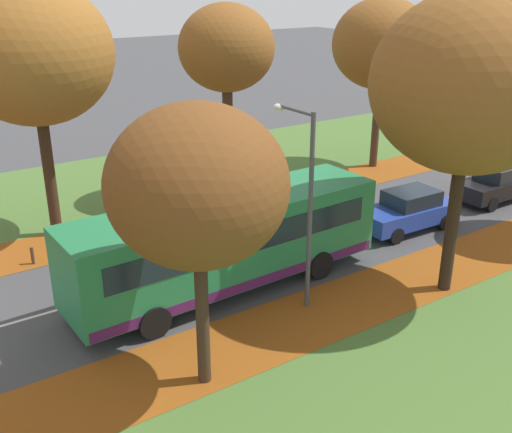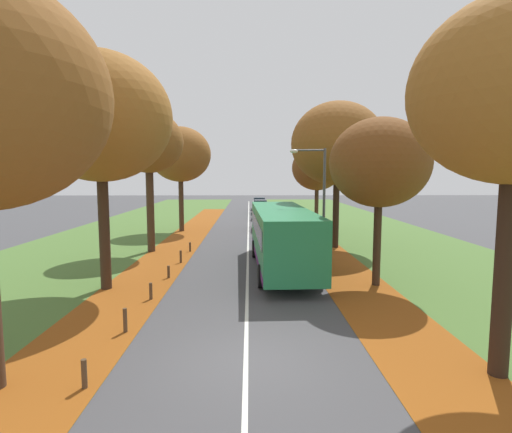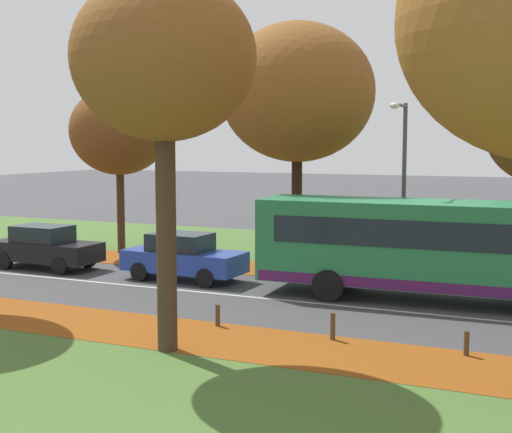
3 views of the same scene
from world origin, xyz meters
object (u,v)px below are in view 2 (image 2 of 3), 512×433
tree_right_far (317,168)px  bollard_third (151,291)px  bus (282,235)px  tree_right_mid (337,144)px  bollard_fourth (169,272)px  bollard_fifth (181,257)px  car_green_fourth_in_line (260,207)px  bollard_second (125,320)px  car_blue_lead (270,229)px  tree_right_near (380,163)px  tree_left_mid (149,143)px  tree_left_far (180,155)px  bollard_nearest (84,374)px  car_silver_third_in_line (262,211)px  car_white_trailing (259,203)px  car_black_following (265,220)px  tree_left_near (100,118)px  bollard_sixth (190,247)px  streetlamp_right (318,192)px

tree_right_far → bollard_third: 21.38m
tree_right_far → bus: size_ratio=0.68×
tree_right_mid → bollard_fourth: size_ratio=16.21×
bollard_fifth → car_green_fourth_in_line: car_green_fourth_in_line is taller
bollard_second → bus: size_ratio=0.07×
bollard_fourth → car_green_fourth_in_line: car_green_fourth_in_line is taller
car_blue_lead → bollard_third: bearing=-111.1°
car_green_fourth_in_line → bollard_fifth: bearing=-100.5°
bollard_second → tree_right_near: bearing=28.7°
tree_right_mid → bollard_fifth: tree_right_mid is taller
bus → car_green_fourth_in_line: 28.25m
bollard_fourth → car_green_fourth_in_line: size_ratio=0.13×
tree_left_mid → bollard_third: size_ratio=13.20×
tree_right_near → tree_right_far: (0.28, 16.80, 0.07)m
bollard_fourth → tree_left_far: bearing=97.4°
tree_right_near → bollard_nearest: (-8.95, -8.05, -4.79)m
bollard_fourth → bollard_fifth: bollard_fifth is taller
tree_right_mid → car_blue_lead: (-4.08, 2.62, -5.75)m
car_silver_third_in_line → car_white_trailing: bearing=89.9°
car_black_following → tree_left_mid: bearing=-127.0°
tree_right_mid → car_black_following: bearing=116.4°
tree_right_far → bollard_second: size_ratio=9.67×
tree_left_near → car_black_following: bearing=67.8°
tree_right_far → car_silver_third_in_line: size_ratio=1.66×
tree_left_far → bus: 15.85m
bus → car_silver_third_in_line: bus is taller
bollard_nearest → car_blue_lead: (5.03, 19.42, 0.48)m
tree_left_mid → bus: tree_left_mid is taller
bollard_nearest → bollard_fourth: bollard_nearest is taller
car_white_trailing → bollard_second: bearing=-96.8°
bollard_second → bollard_fifth: bollard_second is taller
bollard_second → car_black_following: 22.71m
tree_left_near → bollard_sixth: bearing=74.0°
bollard_nearest → bollard_third: (-0.08, 6.22, -0.01)m
bollard_fourth → car_blue_lead: size_ratio=0.13×
tree_left_mid → streetlamp_right: size_ratio=1.40×
bollard_fourth → bollard_fifth: (0.02, 3.11, 0.05)m
streetlamp_right → car_blue_lead: streetlamp_right is taller
tree_right_near → tree_right_far: size_ratio=0.99×
tree_left_mid → car_white_trailing: size_ratio=1.99×
tree_right_near → bollard_third: size_ratio=10.94×
tree_right_near → car_green_fourth_in_line: (-4.02, 31.19, -4.31)m
tree_left_mid → bollard_sixth: 6.66m
tree_right_near → car_silver_third_in_line: tree_right_near is taller
bollard_sixth → car_white_trailing: 29.69m
tree_left_mid → car_green_fourth_in_line: tree_left_mid is taller
tree_left_far → car_silver_third_in_line: 12.75m
bollard_fourth → bus: size_ratio=0.05×
car_black_following → tree_right_mid: bearing=-63.6°
bollard_fourth → bollard_fifth: bearing=89.7°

